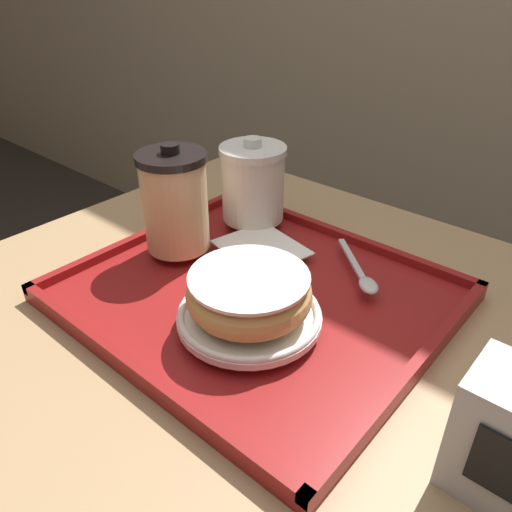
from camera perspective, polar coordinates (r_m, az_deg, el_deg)
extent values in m
cube|color=tan|center=(0.62, -0.85, -7.32)|extent=(0.79, 0.76, 0.03)
cylinder|color=#333338|center=(0.91, -0.64, -26.38)|extent=(0.08, 0.08, 0.73)
cube|color=maroon|center=(0.62, 0.00, -4.55)|extent=(0.43, 0.38, 0.01)
cube|color=maroon|center=(0.52, -13.67, -12.37)|extent=(0.43, 0.01, 0.01)
cube|color=maroon|center=(0.75, 9.33, 2.58)|extent=(0.43, 0.01, 0.01)
cube|color=maroon|center=(0.75, -12.23, 2.48)|extent=(0.01, 0.38, 0.01)
cube|color=maroon|center=(0.54, 17.68, -11.97)|extent=(0.01, 0.38, 0.01)
cube|color=white|center=(0.69, 0.62, 1.01)|extent=(0.13, 0.12, 0.00)
cylinder|color=#E0B784|center=(0.67, -9.20, 5.76)|extent=(0.09, 0.09, 0.12)
cylinder|color=black|center=(0.65, -9.70, 11.09)|extent=(0.09, 0.09, 0.01)
cylinder|color=black|center=(0.64, -9.79, 12.01)|extent=(0.02, 0.02, 0.01)
cylinder|color=white|center=(0.75, -0.35, 7.95)|extent=(0.09, 0.09, 0.10)
cylinder|color=white|center=(0.73, -0.37, 12.01)|extent=(0.10, 0.10, 0.01)
cylinder|color=white|center=(0.72, -0.37, 12.87)|extent=(0.03, 0.03, 0.01)
cylinder|color=white|center=(0.56, -0.77, -6.93)|extent=(0.16, 0.16, 0.01)
torus|color=white|center=(0.55, -0.77, -6.44)|extent=(0.16, 0.16, 0.01)
torus|color=tan|center=(0.54, -0.79, -4.36)|extent=(0.14, 0.14, 0.04)
cylinder|color=white|center=(0.52, -0.81, -2.43)|extent=(0.13, 0.13, 0.00)
ellipsoid|color=silver|center=(0.62, 12.73, -3.31)|extent=(0.04, 0.04, 0.01)
cube|color=silver|center=(0.67, 10.86, -0.31)|extent=(0.08, 0.07, 0.00)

